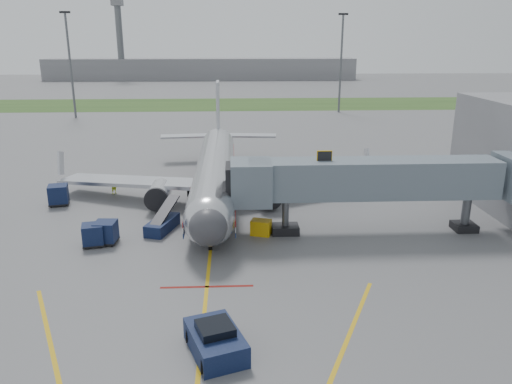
{
  "coord_description": "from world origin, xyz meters",
  "views": [
    {
      "loc": [
        1.78,
        -33.02,
        15.28
      ],
      "look_at": [
        3.66,
        6.23,
        3.2
      ],
      "focal_mm": 35.0,
      "sensor_mm": 36.0,
      "label": 1
    }
  ],
  "objects_px": {
    "pushback_tug": "(215,341)",
    "belt_loader": "(163,224)",
    "airliner": "(215,171)",
    "ramp_worker": "(114,185)"
  },
  "relations": [
    {
      "from": "pushback_tug",
      "to": "belt_loader",
      "type": "xyz_separation_m",
      "value": [
        -4.91,
        17.19,
        -0.1
      ]
    },
    {
      "from": "pushback_tug",
      "to": "belt_loader",
      "type": "distance_m",
      "value": 17.88
    },
    {
      "from": "belt_loader",
      "to": "ramp_worker",
      "type": "distance_m",
      "value": 12.39
    },
    {
      "from": "airliner",
      "to": "pushback_tug",
      "type": "height_order",
      "value": "airliner"
    },
    {
      "from": "belt_loader",
      "to": "ramp_worker",
      "type": "bearing_deg",
      "value": 120.79
    },
    {
      "from": "airliner",
      "to": "ramp_worker",
      "type": "relative_size",
      "value": 19.93
    },
    {
      "from": "airliner",
      "to": "belt_loader",
      "type": "xyz_separation_m",
      "value": [
        -4.14,
        -9.1,
        -2.07
      ]
    },
    {
      "from": "ramp_worker",
      "to": "belt_loader",
      "type": "bearing_deg",
      "value": -112.23
    },
    {
      "from": "belt_loader",
      "to": "ramp_worker",
      "type": "xyz_separation_m",
      "value": [
        -6.34,
        10.64,
        0.32
      ]
    },
    {
      "from": "belt_loader",
      "to": "ramp_worker",
      "type": "relative_size",
      "value": 2.72
    }
  ]
}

